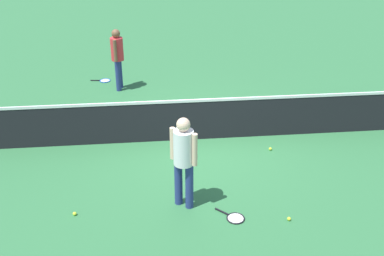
% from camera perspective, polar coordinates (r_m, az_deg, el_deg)
% --- Properties ---
extents(ground_plane, '(40.00, 40.00, 0.00)m').
position_cam_1_polar(ground_plane, '(10.32, 0.78, -1.37)').
color(ground_plane, '#2D6B3D').
extents(court_net, '(10.09, 0.09, 1.07)m').
position_cam_1_polar(court_net, '(10.09, 0.79, 1.14)').
color(court_net, '#4C4C51').
rests_on(court_net, ground_plane).
extents(player_near_side, '(0.48, 0.48, 1.70)m').
position_cam_1_polar(player_near_side, '(7.69, -1.04, -3.42)').
color(player_near_side, navy).
rests_on(player_near_side, ground_plane).
extents(player_far_side, '(0.39, 0.53, 1.70)m').
position_cam_1_polar(player_far_side, '(12.81, -9.21, 8.97)').
color(player_far_side, navy).
rests_on(player_far_side, ground_plane).
extents(tennis_racket_near_player, '(0.54, 0.53, 0.03)m').
position_cam_1_polar(tennis_racket_near_player, '(7.97, 5.25, -10.98)').
color(tennis_racket_near_player, black).
rests_on(tennis_racket_near_player, ground_plane).
extents(tennis_racket_far_player, '(0.60, 0.35, 0.03)m').
position_cam_1_polar(tennis_racket_far_player, '(13.81, -10.82, 5.78)').
color(tennis_racket_far_player, blue).
rests_on(tennis_racket_far_player, ground_plane).
extents(tennis_ball_by_net, '(0.07, 0.07, 0.07)m').
position_cam_1_polar(tennis_ball_by_net, '(10.00, 9.66, -2.55)').
color(tennis_ball_by_net, '#C6E033').
rests_on(tennis_ball_by_net, ground_plane).
extents(tennis_ball_midcourt, '(0.07, 0.07, 0.07)m').
position_cam_1_polar(tennis_ball_midcourt, '(8.24, -14.32, -10.23)').
color(tennis_ball_midcourt, '#C6E033').
rests_on(tennis_ball_midcourt, ground_plane).
extents(tennis_ball_baseline, '(0.07, 0.07, 0.07)m').
position_cam_1_polar(tennis_ball_baseline, '(8.05, 11.91, -10.93)').
color(tennis_ball_baseline, '#C6E033').
rests_on(tennis_ball_baseline, ground_plane).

